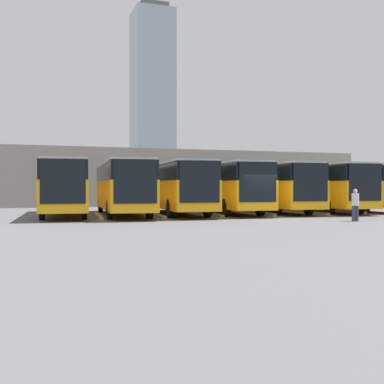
{
  "coord_description": "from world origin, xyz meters",
  "views": [
    {
      "loc": [
        12.83,
        24.5,
        1.81
      ],
      "look_at": [
        2.3,
        -6.11,
        1.46
      ],
      "focal_mm": 45.0,
      "sensor_mm": 36.0,
      "label": 1
    }
  ],
  "objects": [
    {
      "name": "curb_divider_0",
      "position": [
        -8.86,
        -4.86,
        0.07
      ],
      "size": [
        0.66,
        5.45,
        0.15
      ],
      "primitive_type": "cube",
      "rotation": [
        0.0,
        0.0,
        -0.08
      ],
      "color": "#9E9E99",
      "rests_on": "ground_plane"
    },
    {
      "name": "bus_0",
      "position": [
        -10.63,
        -6.67,
        1.87
      ],
      "size": [
        3.49,
        12.43,
        3.35
      ],
      "rotation": [
        0.0,
        0.0,
        -0.08
      ],
      "color": "orange",
      "rests_on": "ground_plane"
    },
    {
      "name": "bus_1",
      "position": [
        -7.09,
        -5.74,
        1.87
      ],
      "size": [
        3.49,
        12.43,
        3.35
      ],
      "rotation": [
        0.0,
        0.0,
        -0.08
      ],
      "color": "orange",
      "rests_on": "ground_plane"
    },
    {
      "name": "bus_2",
      "position": [
        -3.54,
        -6.2,
        1.87
      ],
      "size": [
        3.49,
        12.43,
        3.35
      ],
      "rotation": [
        0.0,
        0.0,
        -0.08
      ],
      "color": "orange",
      "rests_on": "ground_plane"
    },
    {
      "name": "pedestrian",
      "position": [
        -3.45,
        3.48,
        0.91
      ],
      "size": [
        0.4,
        0.39,
        1.69
      ],
      "rotation": [
        0.0,
        0.0,
        3.19
      ],
      "color": "#38384C",
      "rests_on": "ground_plane"
    },
    {
      "name": "ground_plane",
      "position": [
        0.0,
        0.0,
        0.0
      ],
      "size": [
        600.0,
        600.0,
        0.0
      ],
      "primitive_type": "plane",
      "color": "#5B5B60"
    },
    {
      "name": "bus_5",
      "position": [
        7.09,
        -5.81,
        1.87
      ],
      "size": [
        3.49,
        12.43,
        3.35
      ],
      "rotation": [
        0.0,
        0.0,
        -0.08
      ],
      "color": "orange",
      "rests_on": "ground_plane"
    },
    {
      "name": "curb_divider_2",
      "position": [
        -1.77,
        -4.38,
        0.07
      ],
      "size": [
        0.66,
        5.45,
        0.15
      ],
      "primitive_type": "cube",
      "rotation": [
        0.0,
        0.0,
        -0.08
      ],
      "color": "#9E9E99",
      "rests_on": "ground_plane"
    },
    {
      "name": "bus_4",
      "position": [
        3.55,
        -5.91,
        1.87
      ],
      "size": [
        3.49,
        12.43,
        3.35
      ],
      "rotation": [
        0.0,
        0.0,
        -0.08
      ],
      "color": "orange",
      "rests_on": "ground_plane"
    },
    {
      "name": "curb_divider_5",
      "position": [
        8.86,
        -3.99,
        0.07
      ],
      "size": [
        0.66,
        5.45,
        0.15
      ],
      "primitive_type": "cube",
      "rotation": [
        0.0,
        0.0,
        -0.08
      ],
      "color": "#9E9E99",
      "rests_on": "ground_plane"
    },
    {
      "name": "bus_3",
      "position": [
        0.0,
        -6.05,
        1.87
      ],
      "size": [
        3.49,
        12.43,
        3.35
      ],
      "rotation": [
        0.0,
        0.0,
        -0.08
      ],
      "color": "orange",
      "rests_on": "ground_plane"
    },
    {
      "name": "curb_divider_4",
      "position": [
        5.32,
        -4.1,
        0.07
      ],
      "size": [
        0.66,
        5.45,
        0.15
      ],
      "primitive_type": "cube",
      "rotation": [
        0.0,
        0.0,
        -0.08
      ],
      "color": "#9E9E99",
      "rests_on": "ground_plane"
    },
    {
      "name": "station_building",
      "position": [
        0.0,
        -23.44,
        2.75
      ],
      "size": [
        40.83,
        11.45,
        5.42
      ],
      "color": "gray",
      "rests_on": "ground_plane"
    },
    {
      "name": "bus_6",
      "position": [
        10.64,
        -6.57,
        1.87
      ],
      "size": [
        3.49,
        12.43,
        3.35
      ],
      "rotation": [
        0.0,
        0.0,
        -0.08
      ],
      "color": "orange",
      "rests_on": "ground_plane"
    },
    {
      "name": "curb_divider_1",
      "position": [
        -5.32,
        -3.93,
        0.07
      ],
      "size": [
        0.66,
        5.45,
        0.15
      ],
      "primitive_type": "cube",
      "rotation": [
        0.0,
        0.0,
        -0.08
      ],
      "color": "#9E9E99",
      "rests_on": "ground_plane"
    },
    {
      "name": "office_tower",
      "position": [
        -32.15,
        -152.12,
        34.54
      ],
      "size": [
        14.68,
        14.68,
        70.28
      ],
      "color": "#93A8B7",
      "rests_on": "ground_plane"
    },
    {
      "name": "curb_divider_3",
      "position": [
        1.77,
        -4.23,
        0.07
      ],
      "size": [
        0.66,
        5.45,
        0.15
      ],
      "primitive_type": "cube",
      "rotation": [
        0.0,
        0.0,
        -0.08
      ],
      "color": "#9E9E99",
      "rests_on": "ground_plane"
    }
  ]
}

